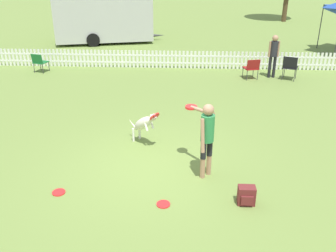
{
  "coord_description": "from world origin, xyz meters",
  "views": [
    {
      "loc": [
        0.74,
        -7.25,
        4.36
      ],
      "look_at": [
        0.32,
        0.52,
        0.79
      ],
      "focal_mm": 40.0,
      "sensor_mm": 36.0,
      "label": 1
    }
  ],
  "objects_px": {
    "frisbee_near_handler": "(59,192)",
    "folding_chair_center": "(252,67)",
    "folding_chair_blue_left": "(290,66)",
    "handler_person": "(206,132)",
    "folding_chair_green_right": "(39,61)",
    "equipment_trailer": "(104,17)",
    "spectator_standing": "(274,52)",
    "frisbee_near_dog": "(163,204)",
    "leaping_dog": "(144,123)",
    "backpack_on_grass": "(246,196)"
  },
  "relations": [
    {
      "from": "backpack_on_grass",
      "to": "frisbee_near_handler",
      "type": "bearing_deg",
      "value": 177.54
    },
    {
      "from": "handler_person",
      "to": "folding_chair_center",
      "type": "xyz_separation_m",
      "value": [
        2.03,
        7.02,
        -0.57
      ]
    },
    {
      "from": "folding_chair_center",
      "to": "folding_chair_green_right",
      "type": "distance_m",
      "value": 8.42
    },
    {
      "from": "frisbee_near_handler",
      "to": "frisbee_near_dog",
      "type": "distance_m",
      "value": 2.15
    },
    {
      "from": "frisbee_near_handler",
      "to": "folding_chair_blue_left",
      "type": "relative_size",
      "value": 0.28
    },
    {
      "from": "backpack_on_grass",
      "to": "folding_chair_center",
      "type": "xyz_separation_m",
      "value": [
        1.27,
        8.02,
        0.29
      ]
    },
    {
      "from": "frisbee_near_handler",
      "to": "folding_chair_blue_left",
      "type": "xyz_separation_m",
      "value": [
        6.39,
        7.82,
        0.55
      ]
    },
    {
      "from": "folding_chair_blue_left",
      "to": "folding_chair_center",
      "type": "relative_size",
      "value": 1.17
    },
    {
      "from": "frisbee_near_handler",
      "to": "folding_chair_green_right",
      "type": "distance_m",
      "value": 9.01
    },
    {
      "from": "folding_chair_center",
      "to": "equipment_trailer",
      "type": "relative_size",
      "value": 0.13
    },
    {
      "from": "leaping_dog",
      "to": "spectator_standing",
      "type": "relative_size",
      "value": 0.61
    },
    {
      "from": "leaping_dog",
      "to": "folding_chair_blue_left",
      "type": "distance_m",
      "value": 7.44
    },
    {
      "from": "frisbee_near_dog",
      "to": "folding_chair_green_right",
      "type": "bearing_deg",
      "value": 122.92
    },
    {
      "from": "handler_person",
      "to": "folding_chair_green_right",
      "type": "xyz_separation_m",
      "value": [
        -6.39,
        7.47,
        -0.57
      ]
    },
    {
      "from": "frisbee_near_dog",
      "to": "equipment_trailer",
      "type": "relative_size",
      "value": 0.04
    },
    {
      "from": "leaping_dog",
      "to": "equipment_trailer",
      "type": "xyz_separation_m",
      "value": [
        -3.51,
        12.06,
        0.76
      ]
    },
    {
      "from": "handler_person",
      "to": "spectator_standing",
      "type": "distance_m",
      "value": 7.82
    },
    {
      "from": "frisbee_near_dog",
      "to": "frisbee_near_handler",
      "type": "bearing_deg",
      "value": 172.48
    },
    {
      "from": "spectator_standing",
      "to": "folding_chair_center",
      "type": "bearing_deg",
      "value": 10.37
    },
    {
      "from": "leaping_dog",
      "to": "folding_chair_green_right",
      "type": "height_order",
      "value": "leaping_dog"
    },
    {
      "from": "folding_chair_green_right",
      "to": "equipment_trailer",
      "type": "height_order",
      "value": "equipment_trailer"
    },
    {
      "from": "backpack_on_grass",
      "to": "folding_chair_green_right",
      "type": "bearing_deg",
      "value": 130.14
    },
    {
      "from": "folding_chair_green_right",
      "to": "backpack_on_grass",
      "type": "bearing_deg",
      "value": 145.89
    },
    {
      "from": "leaping_dog",
      "to": "frisbee_near_handler",
      "type": "distance_m",
      "value": 2.73
    },
    {
      "from": "leaping_dog",
      "to": "folding_chair_blue_left",
      "type": "bearing_deg",
      "value": -177.76
    },
    {
      "from": "frisbee_near_handler",
      "to": "folding_chair_green_right",
      "type": "xyz_separation_m",
      "value": [
        -3.44,
        8.31,
        0.45
      ]
    },
    {
      "from": "handler_person",
      "to": "spectator_standing",
      "type": "height_order",
      "value": "handler_person"
    },
    {
      "from": "handler_person",
      "to": "equipment_trailer",
      "type": "bearing_deg",
      "value": 63.77
    },
    {
      "from": "frisbee_near_handler",
      "to": "frisbee_near_dog",
      "type": "xyz_separation_m",
      "value": [
        2.13,
        -0.28,
        0.0
      ]
    },
    {
      "from": "backpack_on_grass",
      "to": "folding_chair_green_right",
      "type": "distance_m",
      "value": 11.09
    },
    {
      "from": "frisbee_near_dog",
      "to": "folding_chair_green_right",
      "type": "height_order",
      "value": "folding_chair_green_right"
    },
    {
      "from": "spectator_standing",
      "to": "equipment_trailer",
      "type": "bearing_deg",
      "value": -45.7
    },
    {
      "from": "handler_person",
      "to": "spectator_standing",
      "type": "xyz_separation_m",
      "value": [
        2.85,
        7.28,
        -0.04
      ]
    },
    {
      "from": "handler_person",
      "to": "frisbee_near_dog",
      "type": "xyz_separation_m",
      "value": [
        -0.82,
        -1.13,
        -1.03
      ]
    },
    {
      "from": "equipment_trailer",
      "to": "handler_person",
      "type": "bearing_deg",
      "value": -83.3
    },
    {
      "from": "folding_chair_center",
      "to": "handler_person",
      "type": "bearing_deg",
      "value": 60.0
    },
    {
      "from": "frisbee_near_dog",
      "to": "folding_chair_center",
      "type": "height_order",
      "value": "folding_chair_center"
    },
    {
      "from": "leaping_dog",
      "to": "frisbee_near_dog",
      "type": "height_order",
      "value": "leaping_dog"
    },
    {
      "from": "frisbee_near_handler",
      "to": "folding_chair_center",
      "type": "xyz_separation_m",
      "value": [
        4.98,
        7.86,
        0.46
      ]
    },
    {
      "from": "backpack_on_grass",
      "to": "folding_chair_center",
      "type": "distance_m",
      "value": 8.13
    },
    {
      "from": "backpack_on_grass",
      "to": "folding_chair_blue_left",
      "type": "height_order",
      "value": "folding_chair_blue_left"
    },
    {
      "from": "frisbee_near_dog",
      "to": "folding_chair_center",
      "type": "relative_size",
      "value": 0.33
    },
    {
      "from": "handler_person",
      "to": "folding_chair_blue_left",
      "type": "distance_m",
      "value": 7.79
    },
    {
      "from": "leaping_dog",
      "to": "folding_chair_blue_left",
      "type": "relative_size",
      "value": 1.07
    },
    {
      "from": "folding_chair_green_right",
      "to": "folding_chair_blue_left",
      "type": "bearing_deg",
      "value": -167.16
    },
    {
      "from": "handler_person",
      "to": "backpack_on_grass",
      "type": "distance_m",
      "value": 1.52
    },
    {
      "from": "equipment_trailer",
      "to": "frisbee_near_dog",
      "type": "bearing_deg",
      "value": -87.69
    },
    {
      "from": "folding_chair_green_right",
      "to": "spectator_standing",
      "type": "relative_size",
      "value": 0.48
    },
    {
      "from": "leaping_dog",
      "to": "frisbee_near_dog",
      "type": "bearing_deg",
      "value": 57.82
    },
    {
      "from": "handler_person",
      "to": "backpack_on_grass",
      "type": "xyz_separation_m",
      "value": [
        0.76,
        -1.01,
        -0.85
      ]
    }
  ]
}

